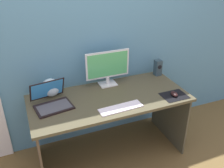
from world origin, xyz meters
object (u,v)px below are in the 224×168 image
at_px(laptop, 52,101).
at_px(keyboard_external, 121,108).
at_px(monitor, 108,67).
at_px(fishbowl, 51,87).
at_px(speaker_right, 158,68).
at_px(mouse, 174,94).

height_order(laptop, keyboard_external, laptop).
distance_m(monitor, keyboard_external, 0.52).
distance_m(monitor, fishbowl, 0.61).
relative_size(speaker_right, mouse, 1.82).
xyz_separation_m(speaker_right, fishbowl, (-1.22, -0.01, -0.01)).
bearing_deg(fishbowl, speaker_right, 0.32).
relative_size(laptop, fishbowl, 2.06).
relative_size(monitor, speaker_right, 2.59).
xyz_separation_m(monitor, speaker_right, (0.62, 0.01, -0.11)).
xyz_separation_m(monitor, keyboard_external, (-0.06, -0.48, -0.20)).
relative_size(monitor, keyboard_external, 1.15).
distance_m(laptop, keyboard_external, 0.64).
distance_m(monitor, laptop, 0.68).
bearing_deg(fishbowl, mouse, -22.77).
xyz_separation_m(speaker_right, laptop, (-1.24, -0.20, -0.05)).
bearing_deg(laptop, fishbowl, 81.65).
distance_m(speaker_right, laptop, 1.26).
relative_size(speaker_right, laptop, 0.49).
bearing_deg(mouse, speaker_right, 89.14).
bearing_deg(speaker_right, laptop, -170.91).
bearing_deg(keyboard_external, mouse, -1.81).
bearing_deg(laptop, keyboard_external, -26.64).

